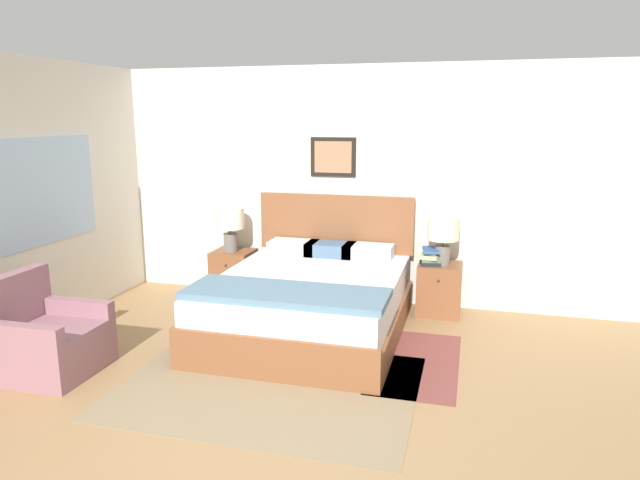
# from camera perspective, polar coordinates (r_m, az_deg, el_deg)

# --- Properties ---
(ground_plane) EXTENTS (16.00, 16.00, 0.00)m
(ground_plane) POSITION_cam_1_polar(r_m,az_deg,el_deg) (3.78, -8.95, -20.77)
(ground_plane) COLOR #99754C
(wall_back) EXTENTS (7.64, 0.09, 2.60)m
(wall_back) POSITION_cam_1_polar(r_m,az_deg,el_deg) (6.37, 2.81, 5.45)
(wall_back) COLOR silver
(wall_back) RESTS_ON ground_plane
(wall_left) EXTENTS (0.08, 5.68, 2.60)m
(wall_left) POSITION_cam_1_polar(r_m,az_deg,el_deg) (6.07, -26.27, 3.89)
(wall_left) COLOR silver
(wall_left) RESTS_ON ground_plane
(area_rug_main) EXTENTS (2.27, 1.69, 0.01)m
(area_rug_main) POSITION_cam_1_polar(r_m,az_deg,el_deg) (4.58, -5.23, -14.36)
(area_rug_main) COLOR #897556
(area_rug_main) RESTS_ON ground_plane
(area_rug_bedside) EXTENTS (0.70, 1.39, 0.01)m
(area_rug_bedside) POSITION_cam_1_polar(r_m,az_deg,el_deg) (5.03, 9.64, -11.96)
(area_rug_bedside) COLOR brown
(area_rug_bedside) RESTS_ON ground_plane
(bed) EXTENTS (1.74, 2.19, 1.21)m
(bed) POSITION_cam_1_polar(r_m,az_deg,el_deg) (5.51, -1.01, -6.07)
(bed) COLOR brown
(bed) RESTS_ON ground_plane
(armchair) EXTENTS (0.75, 0.74, 0.81)m
(armchair) POSITION_cam_1_polar(r_m,az_deg,el_deg) (5.22, -25.77, -9.00)
(armchair) COLOR #8E606B
(armchair) RESTS_ON ground_plane
(nightstand_near_window) EXTENTS (0.45, 0.44, 0.54)m
(nightstand_near_window) POSITION_cam_1_polar(r_m,az_deg,el_deg) (6.69, -8.62, -3.33)
(nightstand_near_window) COLOR brown
(nightstand_near_window) RESTS_ON ground_plane
(nightstand_by_door) EXTENTS (0.45, 0.44, 0.54)m
(nightstand_by_door) POSITION_cam_1_polar(r_m,az_deg,el_deg) (6.16, 11.83, -4.81)
(nightstand_by_door) COLOR brown
(nightstand_by_door) RESTS_ON ground_plane
(table_lamp_near_window) EXTENTS (0.33, 0.33, 0.50)m
(table_lamp_near_window) POSITION_cam_1_polar(r_m,az_deg,el_deg) (6.54, -9.00, 1.74)
(table_lamp_near_window) COLOR slate
(table_lamp_near_window) RESTS_ON nightstand_near_window
(table_lamp_by_door) EXTENTS (0.33, 0.33, 0.50)m
(table_lamp_by_door) POSITION_cam_1_polar(r_m,az_deg,el_deg) (5.99, 12.22, 0.66)
(table_lamp_by_door) COLOR slate
(table_lamp_by_door) RESTS_ON nightstand_by_door
(book_thick_bottom) EXTENTS (0.24, 0.25, 0.04)m
(book_thick_bottom) POSITION_cam_1_polar(r_m,az_deg,el_deg) (6.05, 10.97, -2.21)
(book_thick_bottom) COLOR #232328
(book_thick_bottom) RESTS_ON nightstand_by_door
(book_hardcover_middle) EXTENTS (0.23, 0.26, 0.03)m
(book_hardcover_middle) POSITION_cam_1_polar(r_m,az_deg,el_deg) (6.04, 10.98, -1.87)
(book_hardcover_middle) COLOR #4C7551
(book_hardcover_middle) RESTS_ON book_thick_bottom
(book_novel_upper) EXTENTS (0.23, 0.29, 0.04)m
(book_novel_upper) POSITION_cam_1_polar(r_m,az_deg,el_deg) (6.03, 11.00, -1.54)
(book_novel_upper) COLOR beige
(book_novel_upper) RESTS_ON book_hardcover_middle
(book_slim_near_top) EXTENTS (0.17, 0.23, 0.03)m
(book_slim_near_top) POSITION_cam_1_polar(r_m,az_deg,el_deg) (6.03, 11.01, -1.23)
(book_slim_near_top) COLOR #4C7551
(book_slim_near_top) RESTS_ON book_novel_upper
(book_paperback_top) EXTENTS (0.20, 0.30, 0.03)m
(book_paperback_top) POSITION_cam_1_polar(r_m,az_deg,el_deg) (6.02, 11.02, -0.98)
(book_paperback_top) COLOR #335693
(book_paperback_top) RESTS_ON book_slim_near_top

